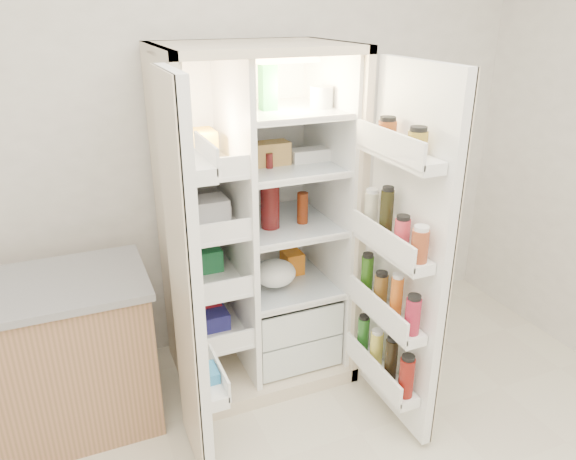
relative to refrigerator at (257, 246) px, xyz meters
name	(u,v)px	position (x,y,z in m)	size (l,w,h in m)	color
wall_back	(200,126)	(-0.19, 0.35, 0.60)	(4.00, 0.02, 2.70)	white
refrigerator	(257,246)	(0.00, 0.00, 0.00)	(0.92, 0.70, 1.80)	beige
freezer_door	(187,289)	(-0.51, -0.60, 0.15)	(0.15, 0.40, 1.72)	white
fridge_door	(403,261)	(0.47, -0.70, 0.13)	(0.17, 0.58, 1.72)	white
kitchen_counter	(36,362)	(-1.17, -0.13, -0.35)	(1.09, 0.58, 0.79)	#A47252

